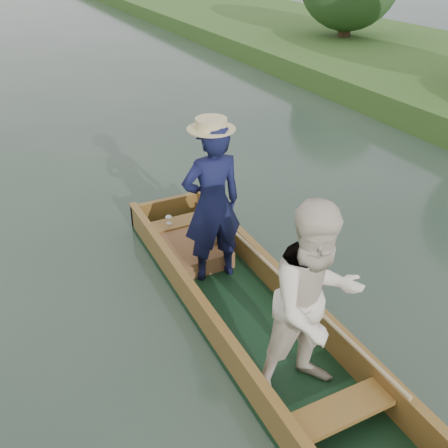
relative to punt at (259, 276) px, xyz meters
name	(u,v)px	position (x,y,z in m)	size (l,w,h in m)	color
ground	(248,322)	(0.00, 0.19, -0.76)	(120.00, 120.00, 0.00)	#283D30
trees_far	(109,0)	(0.85, 8.04, 1.73)	(22.57, 11.82, 4.31)	#47331E
punt	(259,276)	(0.00, 0.00, 0.00)	(1.12, 5.00, 2.06)	#13311B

